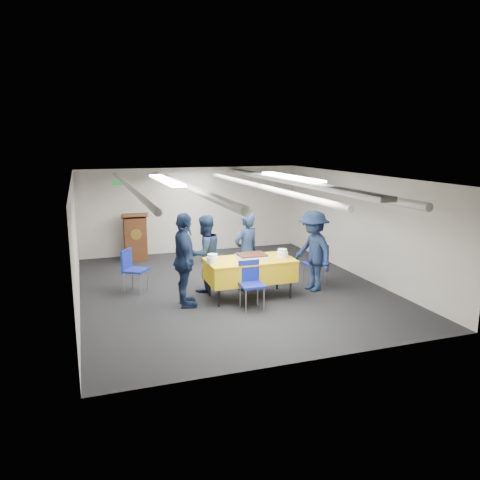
{
  "coord_description": "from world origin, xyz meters",
  "views": [
    {
      "loc": [
        -2.84,
        -8.88,
        3.01
      ],
      "look_at": [
        0.12,
        -0.2,
        1.05
      ],
      "focal_mm": 35.0,
      "sensor_mm": 36.0,
      "label": 1
    }
  ],
  "objects_px": {
    "sailor_c": "(185,260)",
    "sheet_cake": "(252,256)",
    "chair_right": "(318,260)",
    "sailor_a": "(247,251)",
    "chair_left": "(132,266)",
    "sailor_d": "(313,251)",
    "podium": "(135,236)",
    "chair_near": "(250,279)",
    "sailor_b": "(205,253)",
    "serving_table": "(250,270)"
  },
  "relations": [
    {
      "from": "sailor_a",
      "to": "sailor_d",
      "type": "bearing_deg",
      "value": 137.21
    },
    {
      "from": "chair_left",
      "to": "sailor_c",
      "type": "relative_size",
      "value": 0.5
    },
    {
      "from": "serving_table",
      "to": "sheet_cake",
      "type": "bearing_deg",
      "value": 29.27
    },
    {
      "from": "chair_right",
      "to": "chair_left",
      "type": "xyz_separation_m",
      "value": [
        -3.81,
        0.74,
        0.0
      ]
    },
    {
      "from": "sheet_cake",
      "to": "chair_near",
      "type": "distance_m",
      "value": 0.66
    },
    {
      "from": "chair_left",
      "to": "chair_right",
      "type": "bearing_deg",
      "value": -11.06
    },
    {
      "from": "chair_near",
      "to": "serving_table",
      "type": "bearing_deg",
      "value": 71.2
    },
    {
      "from": "podium",
      "to": "sailor_d",
      "type": "bearing_deg",
      "value": -49.97
    },
    {
      "from": "sheet_cake",
      "to": "chair_near",
      "type": "height_order",
      "value": "chair_near"
    },
    {
      "from": "chair_right",
      "to": "sailor_a",
      "type": "relative_size",
      "value": 0.54
    },
    {
      "from": "sailor_a",
      "to": "sailor_c",
      "type": "bearing_deg",
      "value": 1.08
    },
    {
      "from": "sailor_a",
      "to": "serving_table",
      "type": "bearing_deg",
      "value": 56.07
    },
    {
      "from": "chair_near",
      "to": "chair_left",
      "type": "xyz_separation_m",
      "value": [
        -1.95,
        1.65,
        0.0
      ]
    },
    {
      "from": "sailor_c",
      "to": "sailor_d",
      "type": "height_order",
      "value": "sailor_c"
    },
    {
      "from": "chair_right",
      "to": "chair_left",
      "type": "relative_size",
      "value": 1.0
    },
    {
      "from": "chair_near",
      "to": "sailor_c",
      "type": "distance_m",
      "value": 1.25
    },
    {
      "from": "sheet_cake",
      "to": "chair_left",
      "type": "bearing_deg",
      "value": 153.3
    },
    {
      "from": "sailor_c",
      "to": "sailor_d",
      "type": "distance_m",
      "value": 2.66
    },
    {
      "from": "chair_left",
      "to": "sailor_d",
      "type": "bearing_deg",
      "value": -17.5
    },
    {
      "from": "serving_table",
      "to": "sailor_d",
      "type": "xyz_separation_m",
      "value": [
        1.37,
        0.02,
        0.26
      ]
    },
    {
      "from": "serving_table",
      "to": "sailor_d",
      "type": "height_order",
      "value": "sailor_d"
    },
    {
      "from": "chair_near",
      "to": "sailor_c",
      "type": "height_order",
      "value": "sailor_c"
    },
    {
      "from": "serving_table",
      "to": "chair_left",
      "type": "height_order",
      "value": "chair_left"
    },
    {
      "from": "chair_near",
      "to": "podium",
      "type": "bearing_deg",
      "value": 110.31
    },
    {
      "from": "podium",
      "to": "sailor_a",
      "type": "distance_m",
      "value": 3.74
    },
    {
      "from": "serving_table",
      "to": "sailor_d",
      "type": "relative_size",
      "value": 1.02
    },
    {
      "from": "serving_table",
      "to": "sailor_b",
      "type": "distance_m",
      "value": 1.02
    },
    {
      "from": "sheet_cake",
      "to": "sailor_d",
      "type": "relative_size",
      "value": 0.35
    },
    {
      "from": "chair_near",
      "to": "sailor_b",
      "type": "relative_size",
      "value": 0.56
    },
    {
      "from": "serving_table",
      "to": "sailor_a",
      "type": "xyz_separation_m",
      "value": [
        0.11,
        0.51,
        0.24
      ]
    },
    {
      "from": "sheet_cake",
      "to": "sailor_d",
      "type": "distance_m",
      "value": 1.32
    },
    {
      "from": "chair_near",
      "to": "sheet_cake",
      "type": "bearing_deg",
      "value": 67.58
    },
    {
      "from": "podium",
      "to": "sailor_a",
      "type": "height_order",
      "value": "sailor_a"
    },
    {
      "from": "podium",
      "to": "sailor_c",
      "type": "xyz_separation_m",
      "value": [
        0.46,
        -3.81,
        0.26
      ]
    },
    {
      "from": "chair_near",
      "to": "sailor_a",
      "type": "xyz_separation_m",
      "value": [
        0.29,
        1.03,
        0.27
      ]
    },
    {
      "from": "sailor_c",
      "to": "sheet_cake",
      "type": "bearing_deg",
      "value": -80.52
    },
    {
      "from": "chair_right",
      "to": "chair_left",
      "type": "height_order",
      "value": "same"
    },
    {
      "from": "sheet_cake",
      "to": "chair_left",
      "type": "distance_m",
      "value": 2.45
    },
    {
      "from": "chair_right",
      "to": "sailor_d",
      "type": "xyz_separation_m",
      "value": [
        -0.31,
        -0.36,
        0.29
      ]
    },
    {
      "from": "podium",
      "to": "chair_left",
      "type": "xyz_separation_m",
      "value": [
        -0.37,
        -2.62,
        -0.08
      ]
    },
    {
      "from": "sailor_b",
      "to": "sailor_c",
      "type": "xyz_separation_m",
      "value": [
        -0.58,
        -0.76,
        0.09
      ]
    },
    {
      "from": "sailor_c",
      "to": "podium",
      "type": "bearing_deg",
      "value": 12.12
    },
    {
      "from": "sheet_cake",
      "to": "podium",
      "type": "height_order",
      "value": "podium"
    },
    {
      "from": "chair_right",
      "to": "sailor_a",
      "type": "distance_m",
      "value": 1.6
    },
    {
      "from": "chair_near",
      "to": "sailor_d",
      "type": "relative_size",
      "value": 0.53
    },
    {
      "from": "podium",
      "to": "chair_near",
      "type": "xyz_separation_m",
      "value": [
        1.58,
        -4.26,
        -0.08
      ]
    },
    {
      "from": "sailor_a",
      "to": "sailor_b",
      "type": "distance_m",
      "value": 0.85
    },
    {
      "from": "podium",
      "to": "sailor_a",
      "type": "relative_size",
      "value": 0.78
    },
    {
      "from": "chair_left",
      "to": "sailor_b",
      "type": "height_order",
      "value": "sailor_b"
    },
    {
      "from": "chair_right",
      "to": "sailor_c",
      "type": "relative_size",
      "value": 0.5
    }
  ]
}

